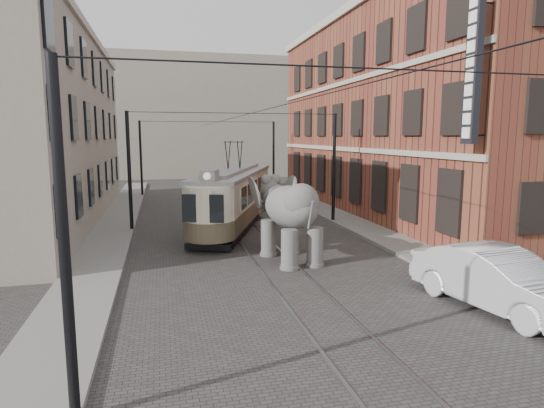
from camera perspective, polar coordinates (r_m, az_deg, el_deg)
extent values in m
plane|color=#3D3B38|center=(18.79, -0.71, -6.27)|extent=(120.00, 120.00, 0.00)
cube|color=slate|center=(20.90, 15.60, -4.86)|extent=(2.00, 60.00, 0.15)
cube|color=slate|center=(18.50, -20.89, -6.83)|extent=(2.00, 60.00, 0.15)
cube|color=brown|center=(30.69, 16.06, 10.39)|extent=(8.00, 26.00, 12.00)
cube|color=gray|center=(28.59, -27.95, 7.92)|extent=(7.00, 24.00, 10.00)
cube|color=gray|center=(57.91, -9.72, 10.49)|extent=(28.00, 10.00, 14.00)
imported|color=silver|center=(14.22, 26.38, -8.44)|extent=(2.77, 5.41, 1.70)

